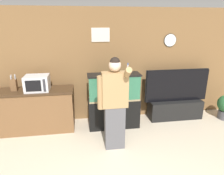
% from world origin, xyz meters
% --- Properties ---
extents(wall_back_paneled, '(10.00, 0.08, 2.60)m').
position_xyz_m(wall_back_paneled, '(0.00, 3.10, 1.30)').
color(wall_back_paneled, brown).
rests_on(wall_back_paneled, ground_plane).
extents(counter_island, '(1.68, 0.57, 0.93)m').
position_xyz_m(counter_island, '(-1.51, 2.69, 0.47)').
color(counter_island, brown).
rests_on(counter_island, ground_plane).
extents(microwave, '(0.48, 0.39, 0.32)m').
position_xyz_m(microwave, '(-1.38, 2.65, 1.09)').
color(microwave, silver).
rests_on(microwave, counter_island).
extents(knife_block, '(0.12, 0.11, 0.34)m').
position_xyz_m(knife_block, '(-1.86, 2.72, 1.05)').
color(knife_block, brown).
rests_on(knife_block, counter_island).
extents(aquarium_on_stand, '(1.13, 0.39, 1.23)m').
position_xyz_m(aquarium_on_stand, '(0.21, 2.59, 0.62)').
color(aquarium_on_stand, black).
rests_on(aquarium_on_stand, ground_plane).
extents(tv_on_stand, '(1.55, 0.40, 1.23)m').
position_xyz_m(tv_on_stand, '(1.77, 2.79, 0.36)').
color(tv_on_stand, black).
rests_on(tv_on_stand, ground_plane).
extents(person_standing, '(0.54, 0.41, 1.73)m').
position_xyz_m(person_standing, '(0.08, 1.80, 0.90)').
color(person_standing, '#515156').
rests_on(person_standing, ground_plane).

